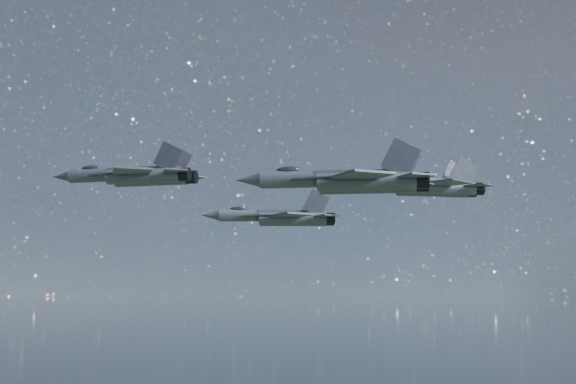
{
  "coord_description": "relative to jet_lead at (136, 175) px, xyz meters",
  "views": [
    {
      "loc": [
        -3.68,
        -88.91,
        130.59
      ],
      "look_at": [
        0.68,
        -2.33,
        141.93
      ],
      "focal_mm": 50.0,
      "sensor_mm": 36.0,
      "label": 1
    }
  ],
  "objects": [
    {
      "name": "jet_slot",
      "position": [
        31.72,
        3.62,
        -0.42
      ],
      "size": [
        17.68,
        12.24,
        4.44
      ],
      "rotation": [
        0.0,
        0.0,
        0.16
      ],
      "color": "#363B44"
    },
    {
      "name": "jet_right",
      "position": [
        21.05,
        -14.68,
        -2.52
      ],
      "size": [
        18.27,
        12.56,
        4.58
      ],
      "rotation": [
        0.0,
        0.0,
        -0.2
      ],
      "color": "#363B44"
    },
    {
      "name": "jet_left",
      "position": [
        16.28,
        18.17,
        -2.56
      ],
      "size": [
        17.99,
        12.74,
        4.57
      ],
      "rotation": [
        0.0,
        0.0,
        -0.05
      ],
      "color": "#363B44"
    },
    {
      "name": "jet_lead",
      "position": [
        0.0,
        0.0,
        0.0
      ],
      "size": [
        17.2,
        11.56,
        4.34
      ],
      "rotation": [
        0.0,
        0.0,
        -0.31
      ],
      "color": "#363B44"
    }
  ]
}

